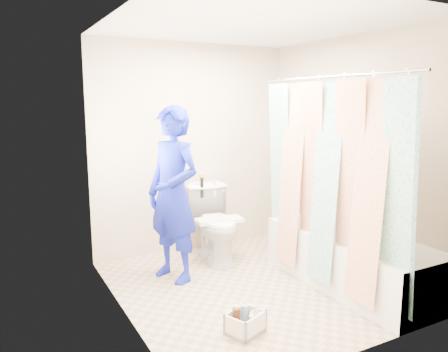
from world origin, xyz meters
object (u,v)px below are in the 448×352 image
toilet (216,223)px  plumber (173,194)px  bathtub (351,259)px  cleaning_caddy (246,323)px

toilet → plumber: bearing=-145.7°
bathtub → toilet: (-0.79, 1.26, 0.14)m
bathtub → cleaning_caddy: bearing=-168.5°
cleaning_caddy → toilet: bearing=49.2°
bathtub → plumber: 1.80m
toilet → plumber: size_ratio=0.48×
plumber → bathtub: bearing=34.2°
toilet → cleaning_caddy: toilet is taller
toilet → plumber: plumber is taller
plumber → cleaning_caddy: bearing=-17.5°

